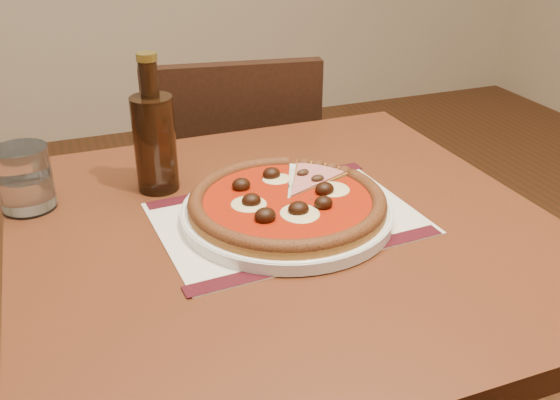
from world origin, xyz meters
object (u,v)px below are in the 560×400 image
at_px(table, 284,279).
at_px(chair_far, 231,194).
at_px(plate, 287,212).
at_px(pizza, 287,201).
at_px(water_glass, 24,179).
at_px(bottle, 155,139).

xyz_separation_m(table, chair_far, (0.10, 0.62, -0.16)).
relative_size(plate, pizza, 1.08).
distance_m(pizza, water_glass, 0.41).
distance_m(table, pizza, 0.13).
bearing_deg(table, water_glass, 151.94).
xyz_separation_m(chair_far, bottle, (-0.25, -0.44, 0.35)).
bearing_deg(plate, pizza, -139.18).
relative_size(pizza, bottle, 1.31).
bearing_deg(table, bottle, 129.32).
relative_size(chair_far, bottle, 3.73).
distance_m(plate, pizza, 0.02).
bearing_deg(chair_far, water_glass, 52.47).
height_order(table, plate, plate).
distance_m(water_glass, bottle, 0.21).
distance_m(chair_far, bottle, 0.61).
bearing_deg(pizza, table, -125.90).
height_order(plate, water_glass, water_glass).
height_order(table, chair_far, chair_far).
height_order(water_glass, bottle, bottle).
xyz_separation_m(plate, bottle, (-0.16, 0.18, 0.08)).
bearing_deg(pizza, bottle, 132.60).
bearing_deg(table, plate, 53.82).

